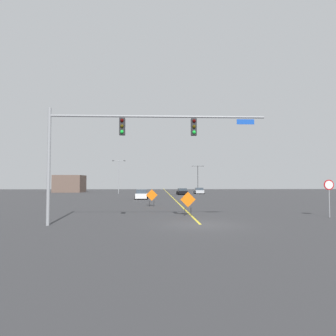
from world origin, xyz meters
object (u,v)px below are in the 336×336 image
at_px(street_lamp_far_right, 198,176).
at_px(street_lamp_near_left, 119,174).
at_px(construction_sign_left_lane, 152,196).
at_px(traffic_signal_assembly, 123,137).
at_px(construction_sign_right_shoulder, 188,201).
at_px(car_black_near, 182,192).
at_px(car_silver_passing, 199,191).
at_px(car_white_far, 142,195).
at_px(stop_sign, 329,191).

height_order(street_lamp_far_right, street_lamp_near_left, street_lamp_near_left).
bearing_deg(construction_sign_left_lane, traffic_signal_assembly, -96.25).
bearing_deg(construction_sign_right_shoulder, car_black_near, 85.82).
height_order(traffic_signal_assembly, car_silver_passing, traffic_signal_assembly).
xyz_separation_m(construction_sign_left_lane, car_silver_passing, (10.10, 35.43, -0.48)).
bearing_deg(street_lamp_far_right, car_black_near, -104.37).
distance_m(car_white_far, car_silver_passing, 24.47).
relative_size(traffic_signal_assembly, car_black_near, 2.96).
distance_m(street_lamp_far_right, construction_sign_right_shoulder, 67.98).
bearing_deg(construction_sign_right_shoulder, construction_sign_left_lane, 107.73).
height_order(stop_sign, street_lamp_near_left, street_lamp_near_left).
xyz_separation_m(street_lamp_far_right, car_black_near, (-7.07, -27.60, -3.91)).
bearing_deg(car_silver_passing, car_white_far, -119.04).
bearing_deg(construction_sign_right_shoulder, traffic_signal_assembly, -132.58).
distance_m(construction_sign_right_shoulder, car_silver_passing, 45.22).
height_order(traffic_signal_assembly, construction_sign_right_shoulder, traffic_signal_assembly).
xyz_separation_m(stop_sign, construction_sign_left_lane, (-13.29, 10.67, -0.82)).
distance_m(street_lamp_far_right, car_black_near, 28.76).
bearing_deg(car_white_far, car_silver_passing, 60.96).
distance_m(street_lamp_far_right, street_lamp_near_left, 30.37).
height_order(street_lamp_near_left, car_silver_passing, street_lamp_near_left).
relative_size(stop_sign, construction_sign_left_lane, 1.52).
bearing_deg(stop_sign, car_black_near, 100.30).
bearing_deg(car_black_near, street_lamp_far_right, 75.63).
distance_m(construction_sign_left_lane, car_silver_passing, 36.84).
height_order(street_lamp_far_right, construction_sign_left_lane, street_lamp_far_right).
distance_m(stop_sign, street_lamp_far_right, 68.66).
bearing_deg(car_black_near, stop_sign, -79.70).
xyz_separation_m(stop_sign, car_black_near, (-7.45, 41.01, -1.32)).
xyz_separation_m(street_lamp_near_left, construction_sign_right_shoulder, (11.03, -45.20, -3.34)).
xyz_separation_m(traffic_signal_assembly, street_lamp_far_right, (14.46, 72.05, -0.85)).
bearing_deg(traffic_signal_assembly, car_white_far, 90.47).
relative_size(construction_sign_left_lane, car_black_near, 0.40).
xyz_separation_m(street_lamp_near_left, construction_sign_left_lane, (8.08, -35.98, -3.37)).
height_order(construction_sign_right_shoulder, car_white_far, construction_sign_right_shoulder).
bearing_deg(street_lamp_near_left, car_black_near, -22.08).
relative_size(street_lamp_far_right, car_white_far, 1.91).
xyz_separation_m(construction_sign_left_lane, car_white_far, (-1.78, 14.04, -0.44)).
distance_m(car_white_far, car_black_near, 17.99).
bearing_deg(construction_sign_left_lane, car_silver_passing, 74.10).
distance_m(traffic_signal_assembly, stop_sign, 15.62).
bearing_deg(construction_sign_right_shoulder, stop_sign, -7.98).
bearing_deg(traffic_signal_assembly, street_lamp_far_right, 78.65).
bearing_deg(car_white_far, street_lamp_far_right, 71.49).
bearing_deg(construction_sign_left_lane, car_black_near, 79.10).
relative_size(traffic_signal_assembly, street_lamp_near_left, 1.76).
bearing_deg(car_silver_passing, car_black_near, -129.85).
xyz_separation_m(traffic_signal_assembly, street_lamp_near_left, (-6.53, 50.10, -0.89)).
relative_size(street_lamp_near_left, car_silver_passing, 1.75).
distance_m(traffic_signal_assembly, construction_sign_left_lane, 14.83).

